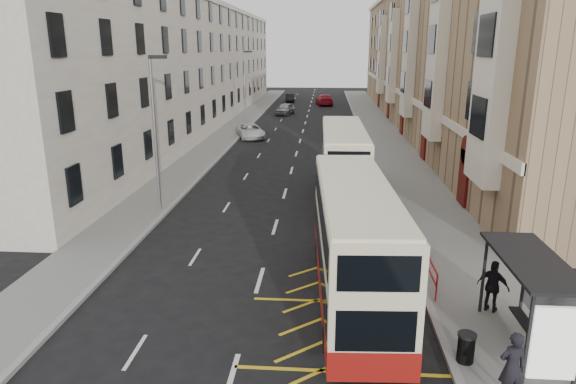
# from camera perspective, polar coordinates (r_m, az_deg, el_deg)

# --- Properties ---
(ground) EXTENTS (200.00, 200.00, 0.00)m
(ground) POSITION_cam_1_polar(r_m,az_deg,el_deg) (16.30, -5.01, -15.78)
(ground) COLOR black
(ground) RESTS_ON ground
(pavement_right) EXTENTS (4.00, 120.00, 0.15)m
(pavement_right) POSITION_cam_1_polar(r_m,az_deg,el_deg) (44.85, 11.38, 4.65)
(pavement_right) COLOR slate
(pavement_right) RESTS_ON ground
(pavement_left) EXTENTS (3.00, 120.00, 0.15)m
(pavement_left) POSITION_cam_1_polar(r_m,az_deg,el_deg) (45.58, -8.41, 4.96)
(pavement_left) COLOR slate
(pavement_left) RESTS_ON ground
(kerb_right) EXTENTS (0.25, 120.00, 0.15)m
(kerb_right) POSITION_cam_1_polar(r_m,az_deg,el_deg) (44.64, 8.82, 4.72)
(kerb_right) COLOR gray
(kerb_right) RESTS_ON ground
(kerb_left) EXTENTS (0.25, 120.00, 0.15)m
(kerb_left) POSITION_cam_1_polar(r_m,az_deg,el_deg) (45.28, -6.55, 4.96)
(kerb_left) COLOR gray
(kerb_left) RESTS_ON ground
(road_markings) EXTENTS (10.00, 110.00, 0.01)m
(road_markings) POSITION_cam_1_polar(r_m,az_deg,el_deg) (59.35, 1.89, 7.56)
(road_markings) COLOR silver
(road_markings) RESTS_ON ground
(terrace_right) EXTENTS (10.75, 79.00, 15.25)m
(terrace_right) POSITION_cam_1_polar(r_m,az_deg,el_deg) (60.38, 16.70, 14.23)
(terrace_right) COLOR #A3815E
(terrace_right) RESTS_ON ground
(terrace_left) EXTENTS (9.18, 79.00, 13.25)m
(terrace_left) POSITION_cam_1_polar(r_m,az_deg,el_deg) (61.29, -11.05, 13.66)
(terrace_left) COLOR beige
(terrace_left) RESTS_ON ground
(bus_shelter) EXTENTS (1.65, 4.25, 2.70)m
(bus_shelter) POSITION_cam_1_polar(r_m,az_deg,el_deg) (15.91, 26.19, -9.60)
(bus_shelter) COLOR black
(bus_shelter) RESTS_ON pavement_right
(guard_railing) EXTENTS (0.06, 6.56, 1.01)m
(guard_railing) POSITION_cam_1_polar(r_m,az_deg,el_deg) (21.25, 14.48, -5.86)
(guard_railing) COLOR red
(guard_railing) RESTS_ON pavement_right
(street_lamp_near) EXTENTS (0.93, 0.18, 8.00)m
(street_lamp_near) POSITION_cam_1_polar(r_m,az_deg,el_deg) (27.41, -14.52, 7.16)
(street_lamp_near) COLOR slate
(street_lamp_near) RESTS_ON pavement_left
(street_lamp_far) EXTENTS (0.93, 0.18, 8.00)m
(street_lamp_far) POSITION_cam_1_polar(r_m,az_deg,el_deg) (56.50, -4.78, 11.82)
(street_lamp_far) COLOR slate
(street_lamp_far) RESTS_ON pavement_left
(double_decker_front) EXTENTS (2.91, 10.44, 4.12)m
(double_decker_front) POSITION_cam_1_polar(r_m,az_deg,el_deg) (17.72, 7.40, -5.58)
(double_decker_front) COLOR beige
(double_decker_front) RESTS_ON ground
(double_decker_rear) EXTENTS (2.52, 10.44, 4.15)m
(double_decker_rear) POSITION_cam_1_polar(r_m,az_deg,el_deg) (29.68, 6.16, 3.25)
(double_decker_rear) COLOR beige
(double_decker_rear) RESTS_ON ground
(litter_bin) EXTENTS (0.52, 0.52, 0.86)m
(litter_bin) POSITION_cam_1_polar(r_m,az_deg,el_deg) (15.48, 19.18, -15.97)
(litter_bin) COLOR black
(litter_bin) RESTS_ON pavement_right
(pedestrian_near) EXTENTS (0.76, 0.57, 1.87)m
(pedestrian_near) POSITION_cam_1_polar(r_m,az_deg,el_deg) (14.14, 23.62, -17.40)
(pedestrian_near) COLOR black
(pedestrian_near) RESTS_ON pavement_right
(pedestrian_mid) EXTENTS (0.86, 0.72, 1.58)m
(pedestrian_mid) POSITION_cam_1_polar(r_m,az_deg,el_deg) (15.99, 26.00, -14.27)
(pedestrian_mid) COLOR black
(pedestrian_mid) RESTS_ON pavement_right
(pedestrian_far) EXTENTS (1.10, 0.93, 1.76)m
(pedestrian_far) POSITION_cam_1_polar(r_m,az_deg,el_deg) (18.21, 21.83, -9.71)
(pedestrian_far) COLOR black
(pedestrian_far) RESTS_ON pavement_right
(white_van) EXTENTS (3.63, 5.28, 1.34)m
(white_van) POSITION_cam_1_polar(r_m,az_deg,el_deg) (50.17, -4.19, 6.77)
(white_van) COLOR silver
(white_van) RESTS_ON ground
(car_silver) EXTENTS (2.56, 4.57, 1.47)m
(car_silver) POSITION_cam_1_polar(r_m,az_deg,el_deg) (67.73, -0.32, 9.21)
(car_silver) COLOR #96999D
(car_silver) RESTS_ON ground
(car_dark) EXTENTS (1.75, 4.08, 1.31)m
(car_dark) POSITION_cam_1_polar(r_m,az_deg,el_deg) (83.89, 0.21, 10.43)
(car_dark) COLOR black
(car_dark) RESTS_ON ground
(car_red) EXTENTS (2.92, 5.77, 1.61)m
(car_red) POSITION_cam_1_polar(r_m,az_deg,el_deg) (79.41, 4.06, 10.20)
(car_red) COLOR #A9101E
(car_red) RESTS_ON ground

